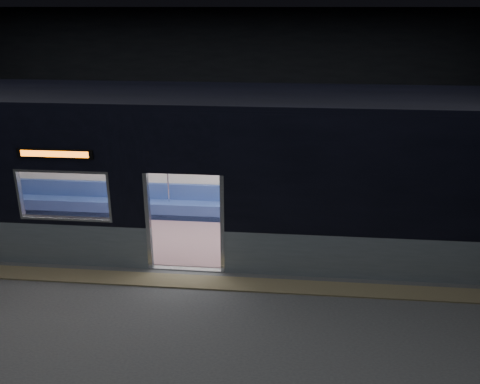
# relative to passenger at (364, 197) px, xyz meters

# --- Properties ---
(station_floor) EXTENTS (24.00, 14.00, 0.01)m
(station_floor) POSITION_rel_passenger_xyz_m (-3.80, -3.55, -0.77)
(station_floor) COLOR #47494C
(station_floor) RESTS_ON ground
(station_envelope) EXTENTS (24.00, 14.00, 5.00)m
(station_envelope) POSITION_rel_passenger_xyz_m (-3.80, -3.55, 2.90)
(station_envelope) COLOR black
(station_envelope) RESTS_ON station_floor
(tactile_strip) EXTENTS (22.80, 0.50, 0.03)m
(tactile_strip) POSITION_rel_passenger_xyz_m (-3.80, -3.00, -0.75)
(tactile_strip) COLOR #8C7F59
(tactile_strip) RESTS_ON station_floor
(metro_car) EXTENTS (18.00, 3.04, 3.35)m
(metro_car) POSITION_rel_passenger_xyz_m (-3.80, -1.00, 1.08)
(metro_car) COLOR gray
(metro_car) RESTS_ON station_floor
(passenger) EXTENTS (0.36, 0.63, 1.29)m
(passenger) POSITION_rel_passenger_xyz_m (0.00, 0.00, 0.00)
(passenger) COLOR black
(passenger) RESTS_ON metro_car
(handbag) EXTENTS (0.29, 0.26, 0.13)m
(handbag) POSITION_rel_passenger_xyz_m (0.03, -0.20, -0.11)
(handbag) COLOR black
(handbag) RESTS_ON passenger
(transit_map) EXTENTS (0.94, 0.03, 0.61)m
(transit_map) POSITION_rel_passenger_xyz_m (-1.10, 0.31, 0.69)
(transit_map) COLOR white
(transit_map) RESTS_ON metro_car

